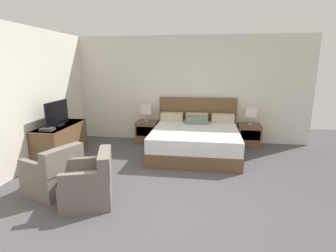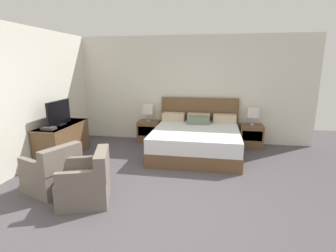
{
  "view_description": "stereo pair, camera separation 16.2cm",
  "coord_description": "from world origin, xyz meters",
  "px_view_note": "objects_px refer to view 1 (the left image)",
  "views": [
    {
      "loc": [
        0.68,
        -3.11,
        1.95
      ],
      "look_at": [
        -0.06,
        1.96,
        0.75
      ],
      "focal_mm": 28.0,
      "sensor_mm": 36.0,
      "label": 1
    },
    {
      "loc": [
        0.84,
        -3.08,
        1.95
      ],
      "look_at": [
        -0.06,
        1.96,
        0.75
      ],
      "focal_mm": 28.0,
      "sensor_mm": 36.0,
      "label": 2
    }
  ],
  "objects_px": {
    "bed": "(195,139)",
    "armchair_companion": "(90,184)",
    "nightstand_right": "(249,135)",
    "tv": "(57,114)",
    "armchair_by_window": "(55,175)",
    "table_lamp_right": "(251,112)",
    "book_red_cover": "(47,130)",
    "nightstand_left": "(147,131)",
    "dresser": "(61,141)",
    "book_blue_cover": "(47,129)",
    "table_lamp_left": "(147,110)"
  },
  "relations": [
    {
      "from": "nightstand_left",
      "to": "book_blue_cover",
      "type": "bearing_deg",
      "value": -128.31
    },
    {
      "from": "book_red_cover",
      "to": "table_lamp_left",
      "type": "bearing_deg",
      "value": 51.79
    },
    {
      "from": "table_lamp_right",
      "to": "armchair_companion",
      "type": "bearing_deg",
      "value": -130.55
    },
    {
      "from": "book_blue_cover",
      "to": "armchair_by_window",
      "type": "bearing_deg",
      "value": -54.37
    },
    {
      "from": "bed",
      "to": "book_red_cover",
      "type": "xyz_separation_m",
      "value": [
        -2.79,
        -1.21,
        0.42
      ]
    },
    {
      "from": "nightstand_right",
      "to": "table_lamp_left",
      "type": "xyz_separation_m",
      "value": [
        -2.55,
        0.0,
        0.57
      ]
    },
    {
      "from": "dresser",
      "to": "armchair_by_window",
      "type": "relative_size",
      "value": 1.53
    },
    {
      "from": "armchair_by_window",
      "to": "armchair_companion",
      "type": "xyz_separation_m",
      "value": [
        0.68,
        -0.22,
        0.0
      ]
    },
    {
      "from": "book_red_cover",
      "to": "book_blue_cover",
      "type": "xyz_separation_m",
      "value": [
        -0.0,
        0.0,
        0.03
      ]
    },
    {
      "from": "nightstand_right",
      "to": "book_red_cover",
      "type": "height_order",
      "value": "book_red_cover"
    },
    {
      "from": "nightstand_left",
      "to": "book_red_cover",
      "type": "height_order",
      "value": "book_red_cover"
    },
    {
      "from": "bed",
      "to": "table_lamp_left",
      "type": "relative_size",
      "value": 4.84
    },
    {
      "from": "dresser",
      "to": "tv",
      "type": "relative_size",
      "value": 1.74
    },
    {
      "from": "table_lamp_left",
      "to": "nightstand_left",
      "type": "bearing_deg",
      "value": -90.0
    },
    {
      "from": "nightstand_left",
      "to": "armchair_by_window",
      "type": "relative_size",
      "value": 0.61
    },
    {
      "from": "table_lamp_right",
      "to": "tv",
      "type": "bearing_deg",
      "value": -159.62
    },
    {
      "from": "nightstand_right",
      "to": "armchair_by_window",
      "type": "distance_m",
      "value": 4.44
    },
    {
      "from": "nightstand_left",
      "to": "tv",
      "type": "relative_size",
      "value": 0.69
    },
    {
      "from": "nightstand_left",
      "to": "bed",
      "type": "bearing_deg",
      "value": -29.16
    },
    {
      "from": "nightstand_right",
      "to": "table_lamp_left",
      "type": "height_order",
      "value": "table_lamp_left"
    },
    {
      "from": "bed",
      "to": "book_blue_cover",
      "type": "height_order",
      "value": "bed"
    },
    {
      "from": "table_lamp_left",
      "to": "tv",
      "type": "height_order",
      "value": "tv"
    },
    {
      "from": "nightstand_left",
      "to": "armchair_by_window",
      "type": "bearing_deg",
      "value": -105.59
    },
    {
      "from": "armchair_companion",
      "to": "table_lamp_right",
      "type": "bearing_deg",
      "value": 49.45
    },
    {
      "from": "book_red_cover",
      "to": "nightstand_left",
      "type": "bearing_deg",
      "value": 51.76
    },
    {
      "from": "tv",
      "to": "armchair_by_window",
      "type": "xyz_separation_m",
      "value": [
        0.72,
        -1.39,
        -0.68
      ]
    },
    {
      "from": "armchair_by_window",
      "to": "table_lamp_right",
      "type": "bearing_deg",
      "value": 40.85
    },
    {
      "from": "bed",
      "to": "armchair_companion",
      "type": "distance_m",
      "value": 2.79
    },
    {
      "from": "tv",
      "to": "book_red_cover",
      "type": "xyz_separation_m",
      "value": [
        0.02,
        -0.41,
        -0.24
      ]
    },
    {
      "from": "nightstand_left",
      "to": "table_lamp_left",
      "type": "height_order",
      "value": "table_lamp_left"
    },
    {
      "from": "nightstand_left",
      "to": "table_lamp_left",
      "type": "distance_m",
      "value": 0.57
    },
    {
      "from": "book_blue_cover",
      "to": "dresser",
      "type": "bearing_deg",
      "value": 91.68
    },
    {
      "from": "armchair_by_window",
      "to": "tv",
      "type": "bearing_deg",
      "value": 117.27
    },
    {
      "from": "dresser",
      "to": "book_blue_cover",
      "type": "xyz_separation_m",
      "value": [
        0.01,
        -0.47,
        0.39
      ]
    },
    {
      "from": "table_lamp_left",
      "to": "book_red_cover",
      "type": "height_order",
      "value": "table_lamp_left"
    },
    {
      "from": "nightstand_right",
      "to": "tv",
      "type": "distance_m",
      "value": 4.4
    },
    {
      "from": "table_lamp_right",
      "to": "dresser",
      "type": "xyz_separation_m",
      "value": [
        -4.08,
        -1.45,
        -0.47
      ]
    },
    {
      "from": "nightstand_right",
      "to": "bed",
      "type": "bearing_deg",
      "value": -150.84
    },
    {
      "from": "table_lamp_right",
      "to": "book_red_cover",
      "type": "bearing_deg",
      "value": -154.69
    },
    {
      "from": "bed",
      "to": "table_lamp_right",
      "type": "height_order",
      "value": "bed"
    },
    {
      "from": "table_lamp_left",
      "to": "armchair_companion",
      "type": "height_order",
      "value": "table_lamp_left"
    },
    {
      "from": "bed",
      "to": "armchair_companion",
      "type": "relative_size",
      "value": 2.32
    },
    {
      "from": "tv",
      "to": "armchair_by_window",
      "type": "height_order",
      "value": "tv"
    },
    {
      "from": "armchair_by_window",
      "to": "nightstand_right",
      "type": "bearing_deg",
      "value": 40.84
    },
    {
      "from": "dresser",
      "to": "tv",
      "type": "height_order",
      "value": "tv"
    },
    {
      "from": "bed",
      "to": "armchair_by_window",
      "type": "distance_m",
      "value": 3.02
    },
    {
      "from": "armchair_companion",
      "to": "nightstand_left",
      "type": "bearing_deg",
      "value": 87.65
    },
    {
      "from": "armchair_companion",
      "to": "dresser",
      "type": "bearing_deg",
      "value": 129.88
    },
    {
      "from": "tv",
      "to": "book_blue_cover",
      "type": "height_order",
      "value": "tv"
    },
    {
      "from": "dresser",
      "to": "book_blue_cover",
      "type": "distance_m",
      "value": 0.61
    }
  ]
}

